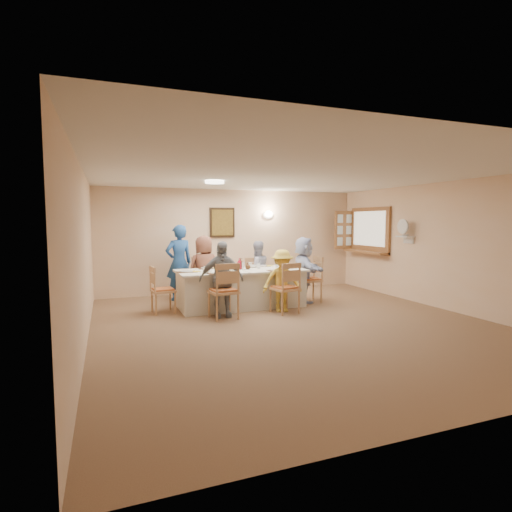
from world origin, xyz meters
name	(u,v)px	position (x,y,z in m)	size (l,w,h in m)	color
ground	(296,325)	(0.00, 0.00, 0.00)	(7.00, 7.00, 0.00)	brown
room_walls	(297,234)	(0.00, 0.00, 1.51)	(7.00, 7.00, 7.00)	beige
wall_picture	(222,223)	(-0.30, 3.46, 1.70)	(0.62, 0.05, 0.72)	black
wall_sconce	(268,215)	(0.90, 3.44, 1.90)	(0.26, 0.09, 0.18)	white
ceiling_light	(215,182)	(-1.00, 1.50, 2.47)	(0.36, 0.36, 0.05)	white
serving_hatch	(370,231)	(3.21, 2.40, 1.50)	(0.06, 1.50, 1.15)	#945B35
hatch_sill	(365,252)	(3.09, 2.40, 0.97)	(0.30, 1.50, 0.05)	#945B35
shutter_door	(344,230)	(2.95, 3.16, 1.50)	(0.55, 0.04, 1.00)	#945B35
fan_shelf	(405,237)	(3.13, 1.05, 1.40)	(0.22, 0.36, 0.03)	white
desk_fan	(404,230)	(3.10, 1.05, 1.55)	(0.30, 0.30, 0.28)	#A5A5A8
dining_table	(241,288)	(-0.42, 1.66, 0.38)	(2.56, 1.08, 0.76)	beige
chair_back_left	(203,279)	(-1.02, 2.46, 0.48)	(0.46, 0.46, 0.97)	tan
chair_back_right	(255,278)	(0.18, 2.46, 0.45)	(0.43, 0.43, 0.91)	tan
chair_front_left	(223,290)	(-1.02, 0.86, 0.51)	(0.49, 0.49, 1.02)	tan
chair_front_right	(285,287)	(0.18, 0.86, 0.49)	(0.47, 0.47, 0.98)	tan
chair_left_end	(163,289)	(-1.97, 1.66, 0.45)	(0.43, 0.43, 0.90)	tan
chair_right_end	(309,279)	(1.13, 1.66, 0.49)	(0.47, 0.47, 0.98)	tan
diner_back_left	(204,269)	(-1.02, 2.34, 0.72)	(0.76, 0.55, 1.43)	brown
diner_back_right	(257,270)	(0.18, 2.34, 0.65)	(0.67, 0.55, 1.29)	#9595AD
diner_front_left	(221,279)	(-1.02, 0.98, 0.69)	(0.83, 0.40, 1.38)	gray
diner_front_right	(282,281)	(0.18, 0.98, 0.60)	(0.82, 0.54, 1.19)	yellow
diner_right_end	(304,269)	(1.00, 1.66, 0.70)	(0.59, 1.35, 1.40)	silver
caregiver	(179,263)	(-1.47, 2.81, 0.83)	(0.67, 0.50, 1.66)	#245198
placemat_fl	(218,273)	(-1.02, 1.24, 0.76)	(0.37, 0.28, 0.01)	#472B19
plate_fl	(218,273)	(-1.02, 1.24, 0.77)	(0.25, 0.25, 0.02)	white
napkin_fl	(228,273)	(-0.84, 1.19, 0.77)	(0.15, 0.15, 0.01)	yellow
placemat_fr	(277,271)	(0.18, 1.24, 0.76)	(0.35, 0.26, 0.01)	#472B19
plate_fr	(277,270)	(0.18, 1.24, 0.77)	(0.22, 0.22, 0.01)	white
napkin_fr	(286,270)	(0.36, 1.19, 0.77)	(0.13, 0.13, 0.01)	yellow
placemat_bl	(207,268)	(-1.02, 2.08, 0.76)	(0.35, 0.26, 0.01)	#472B19
plate_bl	(207,268)	(-1.02, 2.08, 0.77)	(0.25, 0.25, 0.02)	white
napkin_bl	(216,268)	(-0.84, 2.03, 0.77)	(0.14, 0.14, 0.01)	yellow
placemat_br	(261,266)	(0.18, 2.08, 0.76)	(0.35, 0.26, 0.01)	#472B19
plate_br	(261,266)	(0.18, 2.08, 0.77)	(0.25, 0.25, 0.02)	white
napkin_br	(270,266)	(0.36, 2.03, 0.77)	(0.13, 0.13, 0.01)	yellow
placemat_le	(187,272)	(-1.52, 1.66, 0.76)	(0.36, 0.27, 0.01)	#472B19
plate_le	(187,271)	(-1.52, 1.66, 0.77)	(0.23, 0.23, 0.01)	white
napkin_le	(196,271)	(-1.34, 1.61, 0.77)	(0.14, 0.14, 0.01)	yellow
placemat_re	(291,267)	(0.70, 1.66, 0.76)	(0.34, 0.25, 0.01)	#472B19
plate_re	(291,267)	(0.70, 1.66, 0.77)	(0.25, 0.25, 0.02)	white
napkin_re	(300,267)	(0.88, 1.61, 0.77)	(0.14, 0.14, 0.01)	yellow
teacup_a	(206,271)	(-1.24, 1.31, 0.80)	(0.13, 0.13, 0.09)	white
teacup_b	(250,264)	(-0.06, 2.15, 0.80)	(0.09, 0.09, 0.08)	white
bowl_a	(232,270)	(-0.68, 1.43, 0.79)	(0.30, 0.30, 0.06)	white
bowl_b	(253,266)	(-0.07, 1.91, 0.79)	(0.23, 0.23, 0.05)	white
condiment_ketchup	(239,264)	(-0.45, 1.68, 0.88)	(0.09, 0.09, 0.23)	red
condiment_brown	(241,264)	(-0.41, 1.72, 0.87)	(0.13, 0.13, 0.23)	#442712
condiment_malt	(248,266)	(-0.28, 1.66, 0.83)	(0.13, 0.13, 0.14)	#442712
drinking_glass	(233,267)	(-0.57, 1.71, 0.82)	(0.07, 0.07, 0.11)	silver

